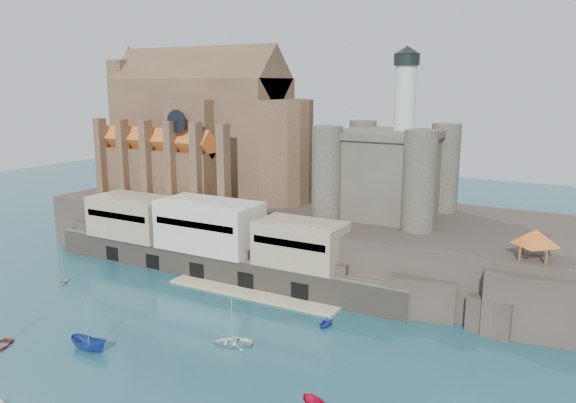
# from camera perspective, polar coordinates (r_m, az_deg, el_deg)

# --- Properties ---
(ground) EXTENTS (300.00, 300.00, 0.00)m
(ground) POSITION_cam_1_polar(r_m,az_deg,el_deg) (78.82, -12.36, -13.16)
(ground) COLOR #18434F
(ground) RESTS_ON ground
(promontory) EXTENTS (100.00, 36.00, 10.00)m
(promontory) POSITION_cam_1_polar(r_m,az_deg,el_deg) (107.87, 1.38, -3.18)
(promontory) COLOR #2A241F
(promontory) RESTS_ON ground
(quay) EXTENTS (70.00, 12.00, 13.05)m
(quay) POSITION_cam_1_polar(r_m,az_deg,el_deg) (99.51, -8.15, -3.92)
(quay) COLOR #5C5649
(quay) RESTS_ON ground
(church) EXTENTS (47.00, 25.93, 30.51)m
(church) POSITION_cam_1_polar(r_m,az_deg,el_deg) (119.67, -8.27, 6.58)
(church) COLOR #4F3625
(church) RESTS_ON promontory
(castle_keep) EXTENTS (21.20, 21.20, 29.30)m
(castle_keep) POSITION_cam_1_polar(r_m,az_deg,el_deg) (100.33, 10.14, 3.30)
(castle_keep) COLOR #433F34
(castle_keep) RESTS_ON promontory
(rock_outcrop) EXTENTS (14.50, 10.50, 8.70)m
(rock_outcrop) POSITION_cam_1_polar(r_m,az_deg,el_deg) (84.06, 23.32, -9.30)
(rock_outcrop) COLOR #2A241F
(rock_outcrop) RESTS_ON ground
(pavilion) EXTENTS (6.40, 6.40, 5.40)m
(pavilion) POSITION_cam_1_polar(r_m,az_deg,el_deg) (81.61, 23.83, -3.54)
(pavilion) COLOR #4F3625
(pavilion) RESTS_ON rock_outcrop
(boat_2) EXTENTS (2.24, 2.18, 5.56)m
(boat_2) POSITION_cam_1_polar(r_m,az_deg,el_deg) (77.60, -19.52, -14.02)
(boat_2) COLOR navy
(boat_2) RESTS_ON ground
(boat_4) EXTENTS (2.87, 2.51, 2.84)m
(boat_4) POSITION_cam_1_polar(r_m,az_deg,el_deg) (102.71, -21.83, -7.73)
(boat_4) COLOR beige
(boat_4) RESTS_ON ground
(boat_6) EXTENTS (2.51, 3.87, 5.25)m
(boat_6) POSITION_cam_1_polar(r_m,az_deg,el_deg) (75.24, -5.66, -14.20)
(boat_6) COLOR white
(boat_6) RESTS_ON ground
(boat_7) EXTENTS (2.99, 2.08, 3.21)m
(boat_7) POSITION_cam_1_polar(r_m,az_deg,el_deg) (79.92, 3.88, -12.53)
(boat_7) COLOR #25309A
(boat_7) RESTS_ON ground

